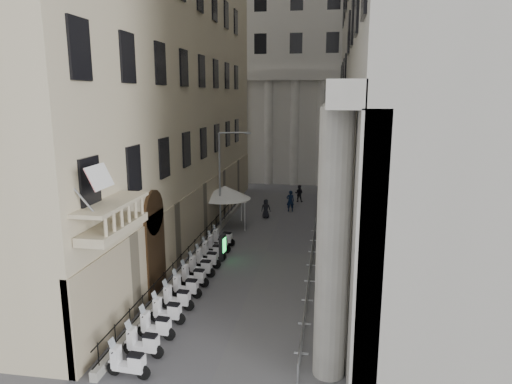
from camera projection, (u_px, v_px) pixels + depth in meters
far_building at (299, 56)px, 55.47m from camera, size 22.00×10.00×30.00m
iron_fence at (199, 254)px, 30.30m from camera, size 0.30×28.00×1.40m
blue_awning at (328, 227)px, 36.71m from camera, size 1.60×3.00×3.00m
flag at (113, 368)px, 17.70m from camera, size 1.00×1.40×8.20m
scooter_0 at (129, 377)px, 17.13m from camera, size 1.44×0.66×1.50m
scooter_1 at (144, 356)px, 18.49m from camera, size 1.44×0.66×1.50m
scooter_2 at (157, 339)px, 19.84m from camera, size 1.44×0.66×1.50m
scooter_3 at (168, 323)px, 21.20m from camera, size 1.44×0.66×1.50m
scooter_4 at (178, 309)px, 22.55m from camera, size 1.44×0.66×1.50m
scooter_5 at (187, 297)px, 23.91m from camera, size 1.44×0.66×1.50m
scooter_6 at (194, 286)px, 25.26m from camera, size 1.44×0.66×1.50m
scooter_7 at (201, 277)px, 26.62m from camera, size 1.44×0.66×1.50m
scooter_8 at (208, 268)px, 27.97m from camera, size 1.44×0.66×1.50m
scooter_9 at (213, 260)px, 29.33m from camera, size 1.44×0.66×1.50m
scooter_10 at (218, 252)px, 30.68m from camera, size 1.44×0.66×1.50m
scooter_11 at (223, 246)px, 32.04m from camera, size 1.44×0.66×1.50m
barrier_0 at (299, 372)px, 17.45m from camera, size 0.60×2.40×1.10m
barrier_1 at (303, 338)px, 19.86m from camera, size 0.60×2.40×1.10m
barrier_2 at (306, 312)px, 22.28m from camera, size 0.60×2.40×1.10m
barrier_3 at (308, 291)px, 24.69m from camera, size 0.60×2.40×1.10m
barrier_4 at (310, 273)px, 27.10m from camera, size 0.60×2.40×1.10m
barrier_5 at (312, 259)px, 29.52m from camera, size 0.60×2.40×1.10m
barrier_6 at (314, 246)px, 31.93m from camera, size 0.60×2.40×1.10m
barrier_7 at (315, 236)px, 34.34m from camera, size 0.60×2.40×1.10m
security_tent at (230, 194)px, 35.80m from camera, size 4.11×4.11×3.34m
street_lamp at (223, 173)px, 34.84m from camera, size 2.42×0.93×7.66m
info_kiosk at (223, 248)px, 29.11m from camera, size 0.33×0.81×1.67m
pedestrian_a at (290, 201)px, 41.33m from camera, size 0.80×0.62×1.94m
pedestrian_b at (299, 193)px, 45.08m from camera, size 0.89×0.73×1.70m
pedestrian_c at (266, 209)px, 39.17m from camera, size 0.83×0.57×1.64m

